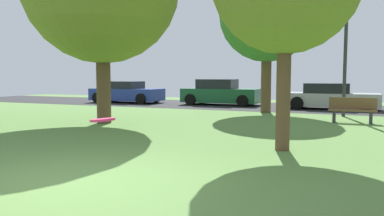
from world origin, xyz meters
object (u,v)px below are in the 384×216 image
(birch_tree_lone, at_px, (267,14))
(park_bench, at_px, (352,110))
(parked_car_blue, at_px, (126,93))
(parked_car_green, at_px, (220,93))
(parked_car_silver, at_px, (330,97))
(street_lamp_post, at_px, (345,62))
(frisbee_disc, at_px, (103,120))

(birch_tree_lone, bearing_deg, park_bench, -35.30)
(parked_car_blue, height_order, parked_car_green, parked_car_green)
(parked_car_silver, height_order, park_bench, parked_car_silver)
(parked_car_silver, bearing_deg, birch_tree_lone, -131.53)
(parked_car_silver, xyz_separation_m, park_bench, (1.05, -5.55, -0.14))
(birch_tree_lone, height_order, parked_car_blue, birch_tree_lone)
(parked_car_silver, height_order, street_lamp_post, street_lamp_post)
(birch_tree_lone, xyz_separation_m, parked_car_silver, (2.62, 2.96, -3.83))
(frisbee_disc, relative_size, parked_car_silver, 0.07)
(street_lamp_post, bearing_deg, park_bench, -80.90)
(birch_tree_lone, height_order, park_bench, birch_tree_lone)
(parked_car_blue, distance_m, street_lamp_post, 13.32)
(birch_tree_lone, xyz_separation_m, parked_car_green, (-3.41, 3.52, -3.76))
(parked_car_blue, distance_m, parked_car_green, 6.06)
(park_bench, height_order, street_lamp_post, street_lamp_post)
(birch_tree_lone, distance_m, parked_car_silver, 5.51)
(parked_car_blue, xyz_separation_m, parked_car_silver, (12.07, -0.02, -0.02))
(frisbee_disc, xyz_separation_m, park_bench, (2.42, 11.29, -0.74))
(park_bench, bearing_deg, birch_tree_lone, -35.30)
(frisbee_disc, relative_size, park_bench, 0.18)
(street_lamp_post, bearing_deg, frisbee_disc, -98.79)
(frisbee_disc, xyz_separation_m, parked_car_green, (-4.66, 17.40, -0.52))
(parked_car_green, xyz_separation_m, parked_car_silver, (6.03, -0.56, -0.07))
(park_bench, bearing_deg, parked_car_silver, -79.33)
(frisbee_disc, relative_size, parked_car_blue, 0.06)
(birch_tree_lone, xyz_separation_m, park_bench, (3.67, -2.60, -3.98))
(street_lamp_post, bearing_deg, parked_car_green, 149.53)
(frisbee_disc, xyz_separation_m, parked_car_blue, (-10.70, 16.86, -0.58))
(frisbee_disc, xyz_separation_m, parked_car_silver, (1.37, 16.84, -0.60))
(parked_car_green, bearing_deg, frisbee_disc, -75.01)
(frisbee_disc, height_order, park_bench, frisbee_disc)
(parked_car_green, bearing_deg, park_bench, -40.80)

